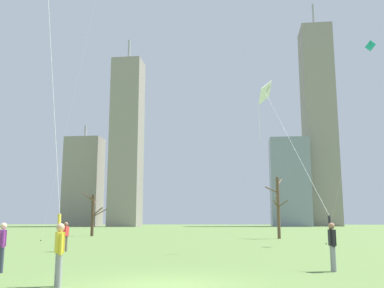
{
  "coord_description": "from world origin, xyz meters",
  "views": [
    {
      "loc": [
        2.1,
        -11.92,
        1.68
      ],
      "look_at": [
        0.0,
        6.0,
        4.85
      ],
      "focal_mm": 40.98,
      "sensor_mm": 36.0,
      "label": 1
    }
  ],
  "objects_px": {
    "bystander_strolling_midfield": "(2,245)",
    "bare_tree_far_right_edge": "(93,213)",
    "kite_flyer_far_back_orange": "(56,179)",
    "bystander_watching_nearby": "(66,235)",
    "distant_kite_drifting_left_teal": "(365,69)",
    "bare_tree_leftmost": "(278,205)",
    "kite_flyer_foreground_left_white": "(306,184)"
  },
  "relations": [
    {
      "from": "bare_tree_far_right_edge",
      "to": "bare_tree_leftmost",
      "type": "distance_m",
      "value": 20.89
    },
    {
      "from": "bystander_strolling_midfield",
      "to": "bare_tree_leftmost",
      "type": "xyz_separation_m",
      "value": [
        11.3,
        29.35,
        2.26
      ]
    },
    {
      "from": "kite_flyer_foreground_left_white",
      "to": "distant_kite_drifting_left_teal",
      "type": "bearing_deg",
      "value": 65.3
    },
    {
      "from": "bystander_strolling_midfield",
      "to": "bare_tree_far_right_edge",
      "type": "distance_m",
      "value": 35.58
    },
    {
      "from": "kite_flyer_foreground_left_white",
      "to": "kite_flyer_far_back_orange",
      "type": "distance_m",
      "value": 10.05
    },
    {
      "from": "bystander_watching_nearby",
      "to": "kite_flyer_far_back_orange",
      "type": "bearing_deg",
      "value": -68.96
    },
    {
      "from": "kite_flyer_foreground_left_white",
      "to": "bystander_watching_nearby",
      "type": "height_order",
      "value": "kite_flyer_foreground_left_white"
    },
    {
      "from": "bare_tree_leftmost",
      "to": "bystander_watching_nearby",
      "type": "bearing_deg",
      "value": -124.13
    },
    {
      "from": "kite_flyer_far_back_orange",
      "to": "bare_tree_leftmost",
      "type": "bearing_deg",
      "value": 74.89
    },
    {
      "from": "kite_flyer_foreground_left_white",
      "to": "distant_kite_drifting_left_teal",
      "type": "relative_size",
      "value": 0.65
    },
    {
      "from": "bystander_watching_nearby",
      "to": "bare_tree_leftmost",
      "type": "relative_size",
      "value": 0.27
    },
    {
      "from": "distant_kite_drifting_left_teal",
      "to": "bare_tree_leftmost",
      "type": "relative_size",
      "value": 2.59
    },
    {
      "from": "distant_kite_drifting_left_teal",
      "to": "bare_tree_far_right_edge",
      "type": "distance_m",
      "value": 32.27
    },
    {
      "from": "bare_tree_far_right_edge",
      "to": "kite_flyer_far_back_orange",
      "type": "bearing_deg",
      "value": -72.26
    },
    {
      "from": "distant_kite_drifting_left_teal",
      "to": "bystander_strolling_midfield",
      "type": "bearing_deg",
      "value": -132.41
    },
    {
      "from": "kite_flyer_far_back_orange",
      "to": "bare_tree_leftmost",
      "type": "xyz_separation_m",
      "value": [
        8.54,
        31.63,
        0.32
      ]
    },
    {
      "from": "kite_flyer_far_back_orange",
      "to": "bystander_strolling_midfield",
      "type": "xyz_separation_m",
      "value": [
        -2.76,
        2.28,
        -1.94
      ]
    },
    {
      "from": "bystander_strolling_midfield",
      "to": "distant_kite_drifting_left_teal",
      "type": "xyz_separation_m",
      "value": [
        17.41,
        19.05,
        12.16
      ]
    },
    {
      "from": "kite_flyer_foreground_left_white",
      "to": "bare_tree_far_right_edge",
      "type": "distance_m",
      "value": 36.03
    },
    {
      "from": "kite_flyer_far_back_orange",
      "to": "bystander_watching_nearby",
      "type": "bearing_deg",
      "value": 111.04
    },
    {
      "from": "bystander_watching_nearby",
      "to": "bare_tree_far_right_edge",
      "type": "height_order",
      "value": "bare_tree_far_right_edge"
    },
    {
      "from": "bare_tree_far_right_edge",
      "to": "bare_tree_leftmost",
      "type": "xyz_separation_m",
      "value": [
        20.27,
        -5.04,
        0.63
      ]
    },
    {
      "from": "kite_flyer_foreground_left_white",
      "to": "bystander_strolling_midfield",
      "type": "relative_size",
      "value": 6.16
    },
    {
      "from": "bystander_strolling_midfield",
      "to": "bare_tree_leftmost",
      "type": "height_order",
      "value": "bare_tree_leftmost"
    },
    {
      "from": "bare_tree_far_right_edge",
      "to": "bystander_strolling_midfield",
      "type": "bearing_deg",
      "value": -75.39
    },
    {
      "from": "bystander_watching_nearby",
      "to": "bare_tree_far_right_edge",
      "type": "bearing_deg",
      "value": 106.05
    },
    {
      "from": "bystander_watching_nearby",
      "to": "bare_tree_leftmost",
      "type": "bearing_deg",
      "value": 55.87
    },
    {
      "from": "bystander_watching_nearby",
      "to": "distant_kite_drifting_left_teal",
      "type": "xyz_separation_m",
      "value": [
        19.31,
        9.19,
        12.16
      ]
    },
    {
      "from": "kite_flyer_foreground_left_white",
      "to": "distant_kite_drifting_left_teal",
      "type": "distance_m",
      "value": 19.21
    },
    {
      "from": "kite_flyer_foreground_left_white",
      "to": "bare_tree_far_right_edge",
      "type": "xyz_separation_m",
      "value": [
        -19.49,
        30.3,
        -0.64
      ]
    },
    {
      "from": "bystander_strolling_midfield",
      "to": "bystander_watching_nearby",
      "type": "bearing_deg",
      "value": 100.95
    },
    {
      "from": "bystander_watching_nearby",
      "to": "bare_tree_leftmost",
      "type": "xyz_separation_m",
      "value": [
        13.21,
        19.49,
        2.26
      ]
    }
  ]
}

